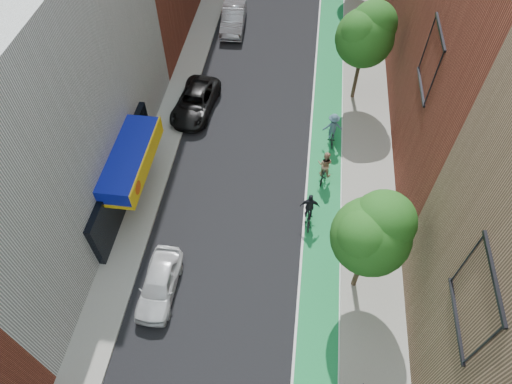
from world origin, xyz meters
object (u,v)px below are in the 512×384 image
(parked_car_white, at_px, (159,284))
(cyclist_lane_mid, at_px, (309,212))
(cyclist_lane_near, at_px, (324,168))
(cyclist_lane_far, at_px, (332,130))
(parked_car_black, at_px, (195,102))
(parked_car_silver, at_px, (233,18))

(parked_car_white, relative_size, cyclist_lane_mid, 1.90)
(parked_car_white, xyz_separation_m, cyclist_lane_mid, (6.82, 5.01, 0.11))
(cyclist_lane_near, relative_size, cyclist_lane_mid, 1.00)
(parked_car_white, height_order, cyclist_lane_far, cyclist_lane_far)
(parked_car_black, distance_m, cyclist_lane_near, 9.80)
(parked_car_silver, relative_size, cyclist_lane_far, 2.26)
(cyclist_lane_near, bearing_deg, parked_car_silver, -50.60)
(parked_car_white, xyz_separation_m, parked_car_silver, (-0.05, 22.91, 0.13))
(cyclist_lane_far, bearing_deg, parked_car_white, 45.21)
(parked_car_black, distance_m, cyclist_lane_mid, 11.14)
(cyclist_lane_far, bearing_deg, parked_car_black, -21.25)
(cyclist_lane_mid, xyz_separation_m, cyclist_lane_far, (1.06, 6.12, 0.24))
(parked_car_black, xyz_separation_m, cyclist_lane_mid, (7.80, -7.95, 0.09))
(parked_car_black, height_order, cyclist_lane_mid, cyclist_lane_mid)
(parked_car_white, height_order, cyclist_lane_near, cyclist_lane_near)
(cyclist_lane_near, xyz_separation_m, cyclist_lane_far, (0.37, 3.05, 0.09))
(parked_car_black, distance_m, parked_car_silver, 9.99)
(parked_car_white, bearing_deg, cyclist_lane_far, 54.94)
(parked_car_silver, height_order, cyclist_lane_near, cyclist_lane_near)
(cyclist_lane_mid, distance_m, cyclist_lane_far, 6.21)
(cyclist_lane_mid, bearing_deg, parked_car_silver, -71.07)
(parked_car_silver, xyz_separation_m, cyclist_lane_near, (7.55, -14.83, 0.13))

